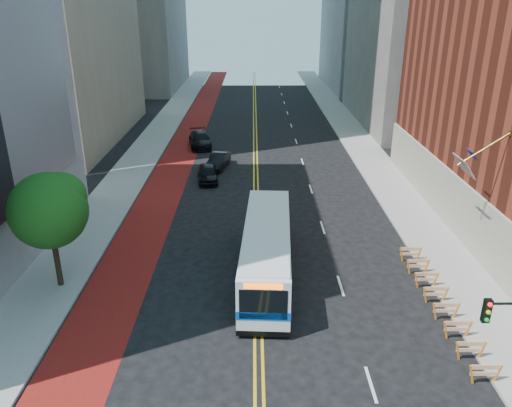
{
  "coord_description": "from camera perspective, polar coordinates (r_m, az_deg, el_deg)",
  "views": [
    {
      "loc": [
        -0.23,
        -18.85,
        15.24
      ],
      "look_at": [
        -0.08,
        8.0,
        4.33
      ],
      "focal_mm": 35.0,
      "sensor_mm": 36.0,
      "label": 1
    }
  ],
  "objects": [
    {
      "name": "traffic_signal",
      "position": [
        21.47,
        27.19,
        -13.13
      ],
      "size": [
        2.21,
        0.34,
        5.07
      ],
      "color": "black",
      "rests_on": "sidewalk_right"
    },
    {
      "name": "construction_barriers",
      "position": [
        28.37,
        20.34,
        -10.33
      ],
      "size": [
        1.42,
        10.91,
        1.0
      ],
      "color": "orange",
      "rests_on": "ground"
    },
    {
      "name": "center_line_outer",
      "position": [
        51.17,
        0.15,
        4.8
      ],
      "size": [
        0.14,
        140.0,
        0.01
      ],
      "primitive_type": "cube",
      "color": "gold",
      "rests_on": "ground"
    },
    {
      "name": "bus_lane_paint",
      "position": [
        51.77,
        -9.08,
        4.72
      ],
      "size": [
        3.6,
        140.0,
        0.01
      ],
      "primitive_type": "cube",
      "color": "#60120D",
      "rests_on": "ground"
    },
    {
      "name": "center_line_inner",
      "position": [
        51.17,
        -0.25,
        4.8
      ],
      "size": [
        0.14,
        140.0,
        0.01
      ],
      "primitive_type": "cube",
      "color": "gold",
      "rests_on": "ground"
    },
    {
      "name": "car_c",
      "position": [
        56.84,
        -6.44,
        7.27
      ],
      "size": [
        3.24,
        5.85,
        1.61
      ],
      "primitive_type": "imported",
      "rotation": [
        0.0,
        0.0,
        0.19
      ],
      "color": "black",
      "rests_on": "ground"
    },
    {
      "name": "sidewalk_left",
      "position": [
        52.49,
        -13.31,
        4.72
      ],
      "size": [
        4.0,
        140.0,
        0.15
      ],
      "primitive_type": "cube",
      "color": "gray",
      "rests_on": "ground"
    },
    {
      "name": "lane_dashes",
      "position": [
        59.07,
        4.61,
        7.1
      ],
      "size": [
        0.14,
        98.2,
        0.01
      ],
      "color": "silver",
      "rests_on": "ground"
    },
    {
      "name": "transit_bus",
      "position": [
        29.35,
        1.24,
        -5.29
      ],
      "size": [
        3.29,
        12.21,
        3.32
      ],
      "rotation": [
        0.0,
        0.0,
        -0.05
      ],
      "color": "silver",
      "rests_on": "ground"
    },
    {
      "name": "car_a",
      "position": [
        45.55,
        -5.56,
        3.44
      ],
      "size": [
        2.22,
        4.47,
        1.47
      ],
      "primitive_type": "imported",
      "rotation": [
        0.0,
        0.0,
        0.12
      ],
      "color": "black",
      "rests_on": "ground"
    },
    {
      "name": "car_b",
      "position": [
        49.26,
        -4.32,
        4.9
      ],
      "size": [
        2.34,
        4.52,
        1.42
      ],
      "primitive_type": "imported",
      "rotation": [
        0.0,
        0.0,
        -0.2
      ],
      "color": "black",
      "rests_on": "ground"
    },
    {
      "name": "street_tree",
      "position": [
        29.12,
        -22.53,
        -0.43
      ],
      "size": [
        4.2,
        4.2,
        6.7
      ],
      "color": "black",
      "rests_on": "sidewalk_left"
    },
    {
      "name": "ground",
      "position": [
        24.24,
        0.3,
        -16.84
      ],
      "size": [
        160.0,
        160.0,
        0.0
      ],
      "primitive_type": "plane",
      "color": "black",
      "rests_on": "ground"
    },
    {
      "name": "sidewalk_right",
      "position": [
        52.59,
        13.18,
        4.77
      ],
      "size": [
        4.0,
        140.0,
        0.15
      ],
      "primitive_type": "cube",
      "color": "gray",
      "rests_on": "ground"
    }
  ]
}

